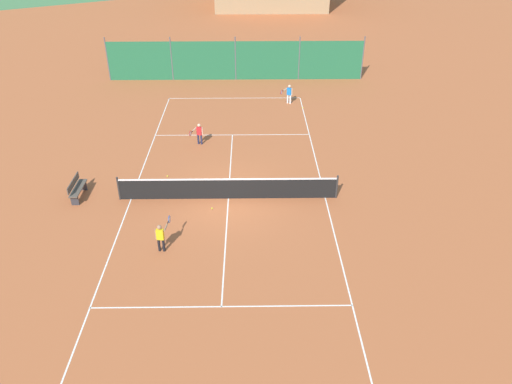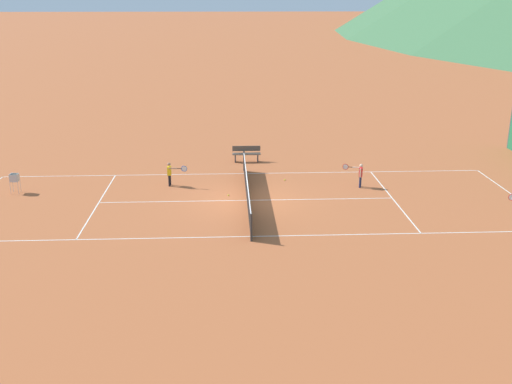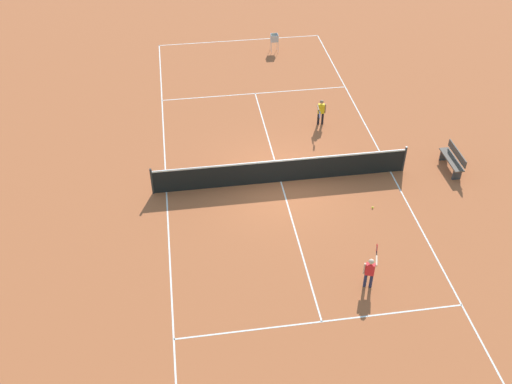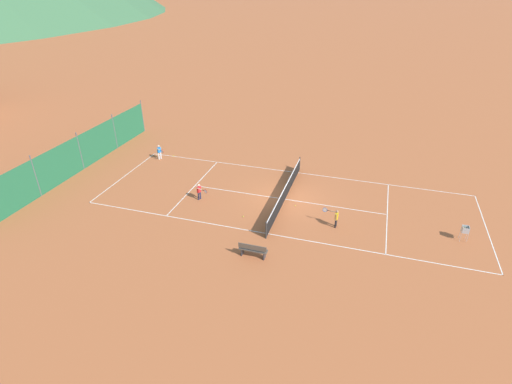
{
  "view_description": "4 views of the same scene",
  "coord_description": "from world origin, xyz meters",
  "px_view_note": "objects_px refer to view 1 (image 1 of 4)",
  "views": [
    {
      "loc": [
        0.92,
        -17.88,
        11.13
      ],
      "look_at": [
        1.16,
        -0.89,
        0.85
      ],
      "focal_mm": 35.0,
      "sensor_mm": 36.0,
      "label": 1
    },
    {
      "loc": [
        24.61,
        -0.79,
        8.53
      ],
      "look_at": [
        1.4,
        0.32,
        0.84
      ],
      "focal_mm": 42.0,
      "sensor_mm": 36.0,
      "label": 2
    },
    {
      "loc": [
        3.36,
        16.67,
        13.28
      ],
      "look_at": [
        1.13,
        1.51,
        0.86
      ],
      "focal_mm": 42.0,
      "sensor_mm": 36.0,
      "label": 3
    },
    {
      "loc": [
        -22.05,
        -4.82,
        12.94
      ],
      "look_at": [
        -1.4,
        1.54,
        1.03
      ],
      "focal_mm": 28.0,
      "sensor_mm": 36.0,
      "label": 4
    }
  ],
  "objects_px": {
    "tennis_net": "(228,188)",
    "tennis_ball_by_net_right": "(212,208)",
    "tennis_ball_near_corner": "(303,107)",
    "courtside_bench": "(77,188)",
    "player_far_service": "(289,93)",
    "tennis_ball_alley_left": "(167,176)",
    "player_near_service": "(161,235)",
    "player_far_baseline": "(199,133)"
  },
  "relations": [
    {
      "from": "tennis_net",
      "to": "tennis_ball_by_net_right",
      "type": "distance_m",
      "value": 1.14
    },
    {
      "from": "tennis_ball_near_corner",
      "to": "courtside_bench",
      "type": "relative_size",
      "value": 0.04
    },
    {
      "from": "tennis_net",
      "to": "tennis_ball_near_corner",
      "type": "bearing_deg",
      "value": 68.02
    },
    {
      "from": "player_far_service",
      "to": "tennis_ball_alley_left",
      "type": "xyz_separation_m",
      "value": [
        -6.13,
        -8.99,
        -0.65
      ]
    },
    {
      "from": "player_near_service",
      "to": "courtside_bench",
      "type": "height_order",
      "value": "player_near_service"
    },
    {
      "from": "tennis_ball_near_corner",
      "to": "courtside_bench",
      "type": "distance_m",
      "value": 14.47
    },
    {
      "from": "courtside_bench",
      "to": "player_near_service",
      "type": "bearing_deg",
      "value": -41.96
    },
    {
      "from": "tennis_net",
      "to": "tennis_ball_alley_left",
      "type": "relative_size",
      "value": 139.09
    },
    {
      "from": "player_near_service",
      "to": "player_far_service",
      "type": "height_order",
      "value": "player_far_service"
    },
    {
      "from": "tennis_net",
      "to": "player_far_baseline",
      "type": "relative_size",
      "value": 8.23
    },
    {
      "from": "player_far_baseline",
      "to": "tennis_ball_by_net_right",
      "type": "relative_size",
      "value": 16.9
    },
    {
      "from": "tennis_ball_near_corner",
      "to": "tennis_ball_by_net_right",
      "type": "xyz_separation_m",
      "value": [
        -4.75,
        -10.99,
        0.0
      ]
    },
    {
      "from": "courtside_bench",
      "to": "player_far_service",
      "type": "bearing_deg",
      "value": 48.04
    },
    {
      "from": "player_near_service",
      "to": "player_far_service",
      "type": "distance_m",
      "value": 15.43
    },
    {
      "from": "player_far_baseline",
      "to": "player_far_service",
      "type": "height_order",
      "value": "player_far_service"
    },
    {
      "from": "player_far_baseline",
      "to": "tennis_ball_near_corner",
      "type": "relative_size",
      "value": 16.9
    },
    {
      "from": "player_far_baseline",
      "to": "player_far_service",
      "type": "distance_m",
      "value": 7.51
    },
    {
      "from": "player_far_service",
      "to": "tennis_ball_near_corner",
      "type": "relative_size",
      "value": 17.7
    },
    {
      "from": "player_near_service",
      "to": "tennis_ball_by_net_right",
      "type": "xyz_separation_m",
      "value": [
        1.62,
        2.68,
        -0.63
      ]
    },
    {
      "from": "player_near_service",
      "to": "tennis_ball_near_corner",
      "type": "bearing_deg",
      "value": 65.04
    },
    {
      "from": "tennis_ball_near_corner",
      "to": "tennis_net",
      "type": "bearing_deg",
      "value": -111.98
    },
    {
      "from": "tennis_net",
      "to": "player_far_service",
      "type": "relative_size",
      "value": 7.86
    },
    {
      "from": "tennis_net",
      "to": "courtside_bench",
      "type": "bearing_deg",
      "value": 178.35
    },
    {
      "from": "player_far_baseline",
      "to": "player_far_service",
      "type": "bearing_deg",
      "value": 48.72
    },
    {
      "from": "tennis_ball_by_net_right",
      "to": "courtside_bench",
      "type": "bearing_deg",
      "value": 170.09
    },
    {
      "from": "player_near_service",
      "to": "tennis_ball_alley_left",
      "type": "distance_m",
      "value": 5.47
    },
    {
      "from": "player_near_service",
      "to": "player_far_service",
      "type": "xyz_separation_m",
      "value": [
        5.55,
        14.4,
        0.03
      ]
    },
    {
      "from": "tennis_ball_alley_left",
      "to": "player_near_service",
      "type": "bearing_deg",
      "value": -83.92
    },
    {
      "from": "player_far_service",
      "to": "courtside_bench",
      "type": "height_order",
      "value": "player_far_service"
    },
    {
      "from": "tennis_ball_by_net_right",
      "to": "tennis_ball_alley_left",
      "type": "distance_m",
      "value": 3.5
    },
    {
      "from": "player_far_baseline",
      "to": "courtside_bench",
      "type": "relative_size",
      "value": 0.74
    },
    {
      "from": "player_far_service",
      "to": "tennis_ball_by_net_right",
      "type": "height_order",
      "value": "player_far_service"
    },
    {
      "from": "tennis_ball_by_net_right",
      "to": "player_far_service",
      "type": "bearing_deg",
      "value": 71.44
    },
    {
      "from": "player_far_baseline",
      "to": "courtside_bench",
      "type": "height_order",
      "value": "player_far_baseline"
    },
    {
      "from": "tennis_ball_near_corner",
      "to": "tennis_ball_by_net_right",
      "type": "distance_m",
      "value": 11.97
    },
    {
      "from": "player_near_service",
      "to": "tennis_ball_alley_left",
      "type": "height_order",
      "value": "player_near_service"
    },
    {
      "from": "tennis_ball_by_net_right",
      "to": "tennis_ball_alley_left",
      "type": "xyz_separation_m",
      "value": [
        -2.19,
        2.73,
        0.0
      ]
    },
    {
      "from": "tennis_ball_near_corner",
      "to": "tennis_ball_alley_left",
      "type": "distance_m",
      "value": 10.79
    },
    {
      "from": "player_near_service",
      "to": "tennis_ball_near_corner",
      "type": "relative_size",
      "value": 16.99
    },
    {
      "from": "player_far_baseline",
      "to": "tennis_ball_near_corner",
      "type": "height_order",
      "value": "player_far_baseline"
    },
    {
      "from": "tennis_ball_near_corner",
      "to": "courtside_bench",
      "type": "height_order",
      "value": "courtside_bench"
    },
    {
      "from": "player_near_service",
      "to": "tennis_ball_near_corner",
      "type": "distance_m",
      "value": 15.09
    }
  ]
}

